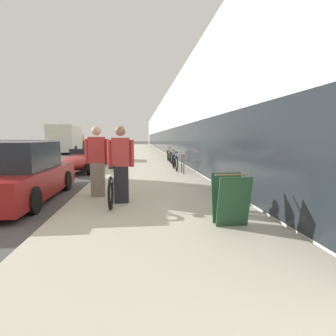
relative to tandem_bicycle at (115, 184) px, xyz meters
The scene contains 15 objects.
sidewalk_slab 18.96m from the tandem_bicycle, 87.01° to the left, with size 4.17×70.00×0.12m.
storefront_facade 28.22m from the tandem_bicycle, 73.25° to the left, with size 10.01×70.00×5.61m.
lawn_strip 25.50m from the tandem_bicycle, 115.93° to the left, with size 5.08×70.00×0.03m.
tandem_bicycle is the anchor object (origin of this frame).
person_rider 0.64m from the tandem_bicycle, 60.47° to the right, with size 0.61×0.24×1.79m.
person_bystander 0.84m from the tandem_bicycle, 136.63° to the left, with size 0.62×0.24×1.81m.
bike_rack_hoop 5.13m from the tandem_bicycle, 61.52° to the left, with size 0.05×0.60×0.84m.
cruiser_bike_nearest 6.18m from the tandem_bicycle, 68.25° to the left, with size 0.52×1.77×0.89m.
cruiser_bike_middle 8.14m from the tandem_bicycle, 72.61° to the left, with size 0.52×1.79×0.88m.
cruiser_bike_farthest 10.32m from the tandem_bicycle, 76.14° to the left, with size 0.52×1.72×0.94m.
sandwich_board_sign 3.05m from the tandem_bicycle, 44.32° to the right, with size 0.56×0.56×0.90m.
parked_sedan_curbside 2.53m from the tandem_bicycle, 166.11° to the left, with size 1.77×4.35×1.59m.
vintage_roadster_curbside 6.86m from the tandem_bicycle, 109.46° to the left, with size 1.72×4.16×1.07m.
parked_sedan_far 12.28m from the tandem_bicycle, 100.69° to the left, with size 1.80×4.27×1.41m.
moving_truck 22.84m from the tandem_bicycle, 107.49° to the left, with size 2.50×6.03×2.86m.
Camera 1 is at (5.27, -4.39, 1.64)m, focal length 28.00 mm.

